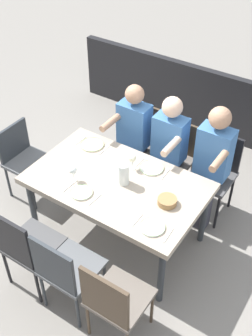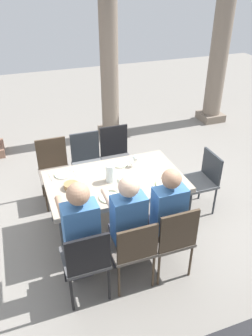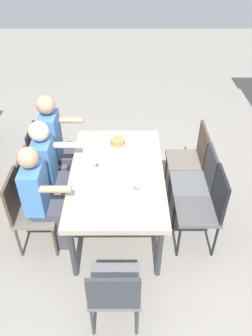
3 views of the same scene
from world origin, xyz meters
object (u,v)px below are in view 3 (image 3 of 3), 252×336
at_px(dining_table, 117,176).
at_px(chair_east_south, 27,208).
at_px(chair_west_north, 191,156).
at_px(plate_2, 147,181).
at_px(chair_east_north, 206,206).
at_px(wine_glass_2, 138,185).
at_px(chair_head_east, 114,290).
at_px(wine_glass_1, 95,162).
at_px(chair_west_south, 45,155).
at_px(diner_guest_third, 43,197).
at_px(chair_mid_north, 198,180).
at_px(diner_woman_green, 52,169).
at_px(plate_0, 144,141).
at_px(plate_1, 87,161).
at_px(plate_3, 83,206).
at_px(chair_mid_south, 37,181).
at_px(water_pitcher, 115,161).
at_px(diner_man_white, 57,142).
at_px(bread_basket, 118,141).

distance_m(dining_table, chair_east_south, 0.99).
bearing_deg(chair_west_north, plate_2, -38.24).
height_order(chair_east_north, wine_glass_2, chair_east_north).
bearing_deg(plate_2, chair_head_east, -16.20).
bearing_deg(wine_glass_1, chair_west_north, 116.85).
relative_size(chair_west_south, wine_glass_1, 5.65).
height_order(chair_west_south, diner_guest_third, diner_guest_third).
height_order(dining_table, chair_west_north, chair_west_north).
xyz_separation_m(chair_mid_north, diner_woman_green, (-0.00, -1.65, 0.15)).
distance_m(plate_0, plate_2, 0.74).
bearing_deg(diner_woman_green, plate_1, 97.97).
distance_m(wine_glass_1, plate_3, 0.56).
height_order(chair_west_south, chair_mid_north, chair_mid_north).
bearing_deg(dining_table, wine_glass_2, 31.73).
height_order(chair_west_north, plate_1, chair_west_north).
xyz_separation_m(chair_east_south, plate_0, (-0.89, 1.23, 0.23)).
distance_m(chair_mid_north, chair_east_south, 1.90).
relative_size(chair_mid_south, water_pitcher, 4.03).
xyz_separation_m(chair_west_north, chair_east_south, (0.93, -1.85, 0.01)).
bearing_deg(chair_east_south, water_pitcher, 113.12).
bearing_deg(chair_mid_north, diner_man_white, -106.35).
distance_m(chair_west_north, water_pitcher, 1.13).
distance_m(chair_east_north, plate_1, 1.37).
height_order(wine_glass_1, wine_glass_2, wine_glass_1).
relative_size(chair_east_north, diner_guest_third, 0.75).
relative_size(dining_table, chair_west_north, 1.79).
bearing_deg(diner_woman_green, plate_0, 113.33).
bearing_deg(diner_woman_green, bread_basket, 119.53).
xyz_separation_m(chair_west_south, chair_mid_north, (0.49, 1.84, 0.01)).
relative_size(chair_head_east, wine_glass_2, 5.39).
bearing_deg(bread_basket, chair_mid_north, 65.73).
height_order(plate_2, bread_basket, bread_basket).
xyz_separation_m(chair_head_east, wine_glass_2, (-0.90, 0.21, 0.37)).
bearing_deg(chair_mid_south, diner_guest_third, 22.15).
bearing_deg(chair_head_east, chair_mid_south, -146.03).
height_order(diner_guest_third, water_pitcher, diner_guest_third).
distance_m(chair_west_north, plate_0, 0.66).
relative_size(chair_mid_north, diner_man_white, 0.70).
distance_m(chair_west_north, chair_east_south, 2.07).
distance_m(chair_east_north, plate_2, 0.66).
relative_size(dining_table, plate_2, 7.98).
bearing_deg(chair_head_east, plate_3, -156.47).
bearing_deg(wine_glass_2, bread_basket, -166.55).
relative_size(chair_east_south, bread_basket, 5.48).
xyz_separation_m(chair_east_south, diner_man_white, (-0.93, 0.18, 0.19)).
bearing_deg(plate_3, plate_1, -178.29).
relative_size(chair_head_east, diner_woman_green, 0.66).
distance_m(chair_head_east, plate_2, 1.14).
xyz_separation_m(chair_head_east, diner_woman_green, (-1.36, -0.73, 0.19)).
bearing_deg(diner_man_white, chair_east_south, -10.83).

